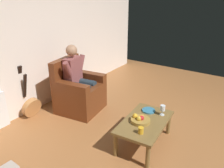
# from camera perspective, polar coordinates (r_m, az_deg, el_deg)

# --- Properties ---
(ground_plane) EXTENTS (6.93, 6.93, 0.00)m
(ground_plane) POSITION_cam_1_polar(r_m,az_deg,el_deg) (3.53, 17.26, -15.70)
(ground_plane) COLOR #9D6235
(wall_back) EXTENTS (6.17, 0.06, 2.56)m
(wall_back) POSITION_cam_1_polar(r_m,az_deg,el_deg) (4.44, -17.19, 10.67)
(wall_back) COLOR silver
(wall_back) RESTS_ON ground
(armchair) EXTENTS (0.84, 0.82, 0.97)m
(armchair) POSITION_cam_1_polar(r_m,az_deg,el_deg) (4.29, -8.31, -2.15)
(armchair) COLOR #622E15
(armchair) RESTS_ON ground
(person_seated) EXTENTS (0.62, 0.58, 1.23)m
(person_seated) POSITION_cam_1_polar(r_m,az_deg,el_deg) (4.15, -8.24, 1.78)
(person_seated) COLOR brown
(person_seated) RESTS_ON ground
(coffee_table) EXTENTS (1.01, 0.63, 0.39)m
(coffee_table) POSITION_cam_1_polar(r_m,az_deg,el_deg) (3.37, 8.08, -9.88)
(coffee_table) COLOR brown
(coffee_table) RESTS_ON ground
(guitar) EXTENTS (0.35, 0.30, 0.92)m
(guitar) POSITION_cam_1_polar(r_m,az_deg,el_deg) (4.32, -19.39, -5.06)
(guitar) COLOR #BB7D46
(guitar) RESTS_ON ground
(wine_glass_near) EXTENTS (0.07, 0.07, 0.16)m
(wine_glass_near) POSITION_cam_1_polar(r_m,az_deg,el_deg) (3.49, 12.44, -5.98)
(wine_glass_near) COLOR silver
(wine_glass_near) RESTS_ON coffee_table
(fruit_bowl) EXTENTS (0.28, 0.28, 0.11)m
(fruit_bowl) POSITION_cam_1_polar(r_m,az_deg,el_deg) (3.29, 6.98, -8.75)
(fruit_bowl) COLOR olive
(fruit_bowl) RESTS_ON coffee_table
(decorative_dish) EXTENTS (0.20, 0.20, 0.02)m
(decorative_dish) POSITION_cam_1_polar(r_m,az_deg,el_deg) (3.59, 9.05, -6.50)
(decorative_dish) COLOR teal
(decorative_dish) RESTS_ON coffee_table
(candle_jar) EXTENTS (0.07, 0.07, 0.09)m
(candle_jar) POSITION_cam_1_polar(r_m,az_deg,el_deg) (3.06, 7.16, -11.32)
(candle_jar) COLOR gold
(candle_jar) RESTS_ON coffee_table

